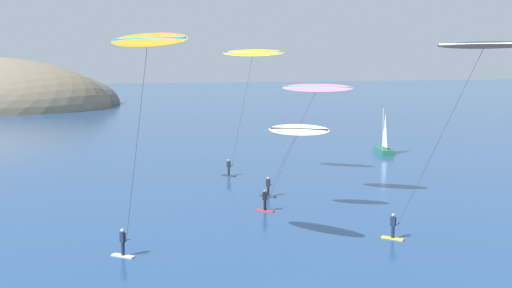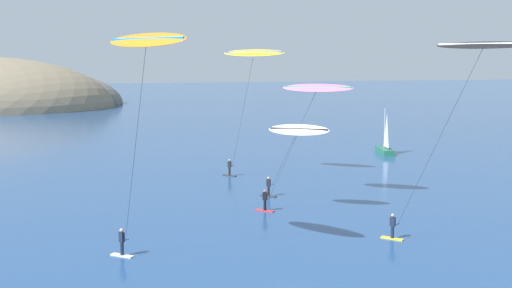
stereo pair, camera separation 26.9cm
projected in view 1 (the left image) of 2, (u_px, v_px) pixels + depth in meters
name	position (u px, v px, depth m)	size (l,w,h in m)	color
sailboat_near	(383.00, 148.00, 80.76)	(2.42, 5.96, 5.70)	#23664C
kitesurfer_pink	(314.00, 94.00, 52.90)	(6.97, 5.57, 9.81)	#2D2D33
kitesurfer_black	(476.00, 62.00, 37.98)	(6.29, 7.43, 12.88)	yellow
kitesurfer_white	(295.00, 137.00, 48.54)	(5.19, 3.83, 6.92)	red
kitesurfer_yellow	(251.00, 61.00, 62.66)	(5.80, 4.92, 12.79)	#2D2D33
kitesurfer_orange	(146.00, 57.00, 35.38)	(4.44, 5.83, 13.28)	silver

